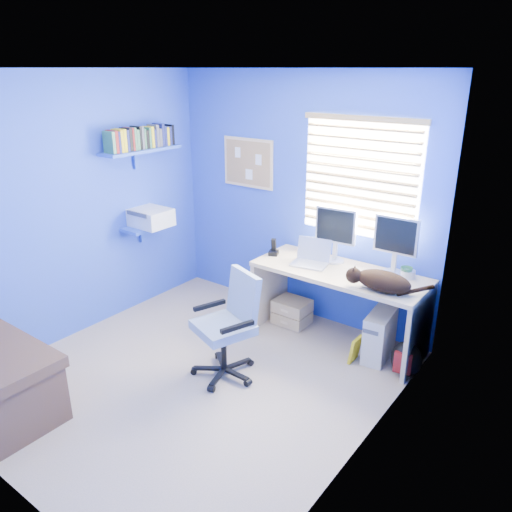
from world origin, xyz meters
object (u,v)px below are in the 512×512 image
Objects in this scene: desk at (338,306)px; tower_pc at (380,335)px; laptop at (310,254)px; office_chair at (228,338)px; cat at (383,281)px.

tower_pc is (0.45, -0.03, -0.14)m from desk.
office_chair is (-0.19, -1.00, -0.51)m from laptop.
laptop is at bearing 155.41° from cat.
office_chair is at bearing -153.73° from cat.
desk reaches higher than tower_pc.
desk is 0.48m from tower_pc.
laptop reaches higher than desk.
office_chair reaches higher than tower_pc.
office_chair is (-0.48, -1.05, -0.03)m from desk.
laptop is at bearing -170.99° from desk.
tower_pc is (0.75, 0.02, -0.62)m from laptop.
desk is 4.91× the size of laptop.
laptop is 0.98m from tower_pc.
desk is at bearing 170.71° from tower_pc.
tower_pc is at bearing 47.46° from office_chair.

